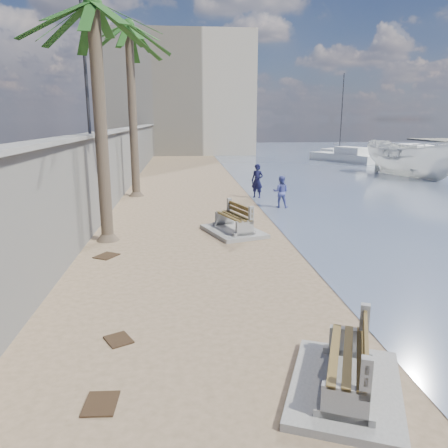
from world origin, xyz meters
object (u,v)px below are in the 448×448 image
bench_far (233,221)px  person_b (281,190)px  palm_mid (93,7)px  boat_cruiser (411,157)px  palm_back (129,28)px  yacht_far (344,158)px  yacht_near (410,154)px  person_a (257,178)px  sailboat_west (340,150)px  bench_near (347,366)px

bench_far → person_b: bearing=58.6°
palm_mid → boat_cruiser: (19.33, 15.60, -6.07)m
palm_back → yacht_far: (18.73, 18.54, -8.30)m
person_b → yacht_near: size_ratio=0.16×
boat_cruiser → palm_mid: bearing=-158.0°
person_b → palm_mid: bearing=51.0°
bench_far → palm_mid: 8.41m
person_a → yacht_far: (12.17, 19.77, -0.70)m
person_a → palm_mid: bearing=-93.1°
person_a → yacht_near: bearing=85.0°
palm_back → boat_cruiser: size_ratio=2.61×
sailboat_west → person_b: bearing=-114.0°
palm_mid → yacht_near: bearing=48.6°
person_b → yacht_far: bearing=-101.3°
palm_mid → person_a: palm_mid is taller
bench_near → person_b: size_ratio=1.68×
bench_far → sailboat_west: 43.37m
sailboat_west → palm_back: bearing=-126.5°
person_a → boat_cruiser: bearing=67.9°
bench_far → yacht_far: size_ratio=0.39×
person_a → person_b: (0.67, -2.76, -0.20)m
bench_near → palm_back: bearing=105.3°
person_a → sailboat_west: bearing=100.0°
palm_mid → sailboat_west: size_ratio=0.87×
person_a → yacht_far: bearing=95.2°
yacht_far → yacht_near: bearing=-94.3°
yacht_far → sailboat_west: sailboat_west is taller
yacht_near → person_a: bearing=143.5°
person_b → bench_far: bearing=74.3°
person_a → sailboat_west: (16.16, 31.96, -0.72)m
yacht_far → boat_cruiser: bearing=154.2°
yacht_near → bench_near: bearing=156.2°
person_a → yacht_near: size_ratio=0.20×
person_b → sailboat_west: sailboat_west is taller
person_a → palm_back: bearing=-153.8°
palm_back → yacht_near: size_ratio=0.91×
person_a → bench_far: bearing=-69.4°
bench_far → person_a: person_a is taller
palm_back → yacht_far: 27.63m
sailboat_west → palm_mid: bearing=-119.8°
bench_near → person_b: (2.20, 14.46, 0.41)m
person_a → sailboat_west: 35.83m
person_b → bench_near: bearing=97.1°
person_b → yacht_near: person_b is taller
palm_back → person_b: bearing=-28.9°
bench_far → person_b: size_ratio=1.72×
bench_far → sailboat_west: sailboat_west is taller
bench_near → person_a: size_ratio=1.36×
boat_cruiser → yacht_near: size_ratio=0.35×
bench_near → bench_far: bearing=93.6°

